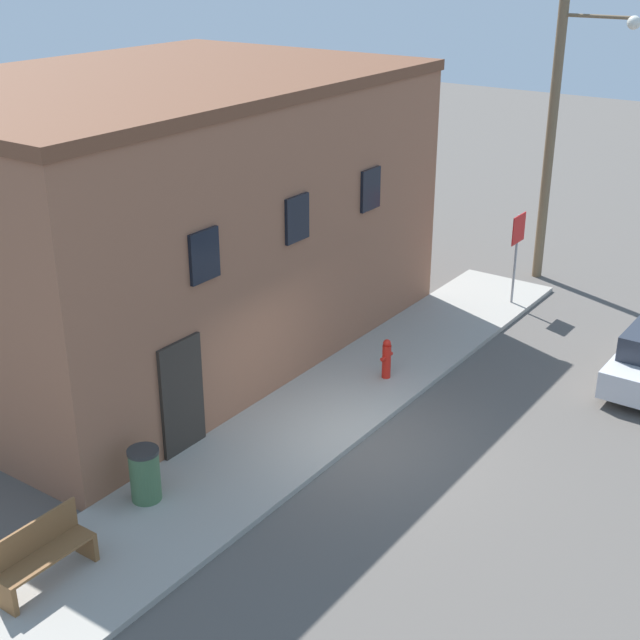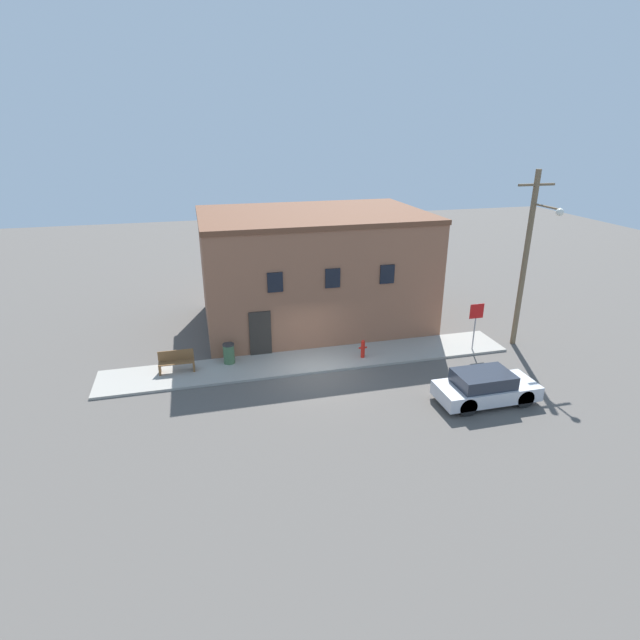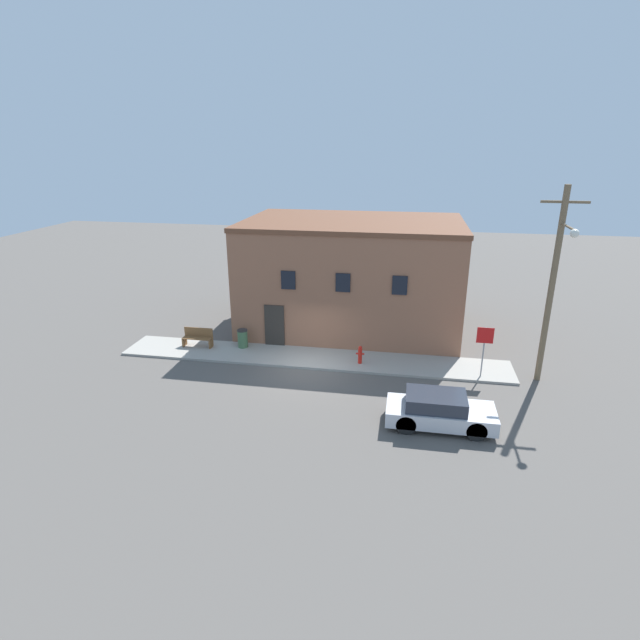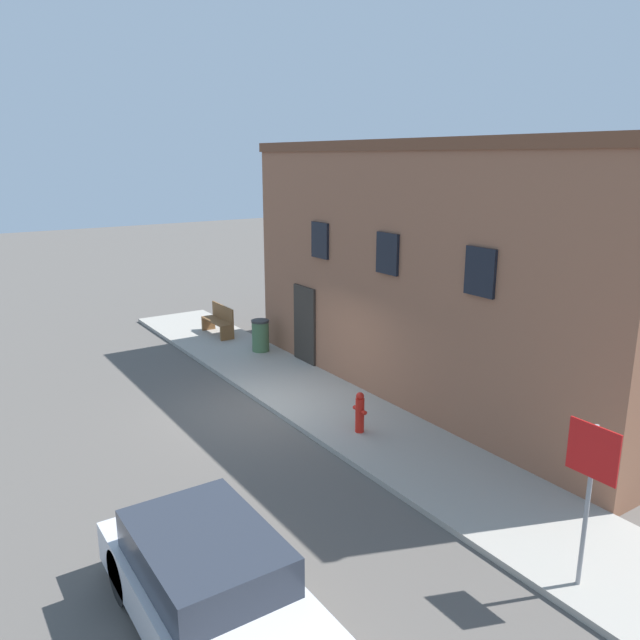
# 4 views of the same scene
# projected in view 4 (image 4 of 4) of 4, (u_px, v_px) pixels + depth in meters

# --- Properties ---
(ground_plane) EXTENTS (80.00, 80.00, 0.00)m
(ground_plane) POSITION_uv_depth(u_px,v_px,m) (267.00, 409.00, 14.16)
(ground_plane) COLOR #56514C
(sidewalk) EXTENTS (18.43, 2.40, 0.11)m
(sidewalk) POSITION_uv_depth(u_px,v_px,m) (311.00, 396.00, 14.78)
(sidewalk) COLOR #9E998E
(sidewalk) RESTS_ON ground
(brick_building) EXTENTS (11.45, 7.72, 5.91)m
(brick_building) POSITION_uv_depth(u_px,v_px,m) (505.00, 263.00, 15.69)
(brick_building) COLOR #8E5B42
(brick_building) RESTS_ON ground
(fire_hydrant) EXTENTS (0.38, 0.18, 0.85)m
(fire_hydrant) POSITION_uv_depth(u_px,v_px,m) (360.00, 412.00, 12.63)
(fire_hydrant) COLOR red
(fire_hydrant) RESTS_ON sidewalk
(stop_sign) EXTENTS (0.70, 0.06, 2.26)m
(stop_sign) POSITION_uv_depth(u_px,v_px,m) (590.00, 475.00, 7.80)
(stop_sign) COLOR gray
(stop_sign) RESTS_ON sidewalk
(bench) EXTENTS (1.49, 0.44, 0.93)m
(bench) POSITION_uv_depth(u_px,v_px,m) (219.00, 321.00, 19.58)
(bench) COLOR brown
(bench) RESTS_ON sidewalk
(trash_bin) EXTENTS (0.51, 0.51, 0.92)m
(trash_bin) POSITION_uv_depth(u_px,v_px,m) (260.00, 335.00, 17.91)
(trash_bin) COLOR #426642
(trash_bin) RESTS_ON sidewalk
(parked_car) EXTENTS (3.88, 1.67, 1.26)m
(parked_car) POSITION_uv_depth(u_px,v_px,m) (211.00, 586.00, 7.40)
(parked_car) COLOR black
(parked_car) RESTS_ON ground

